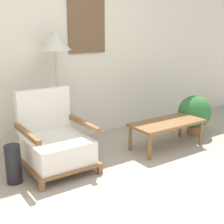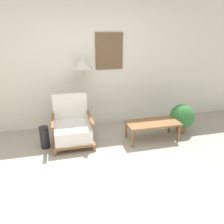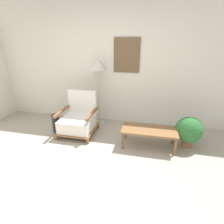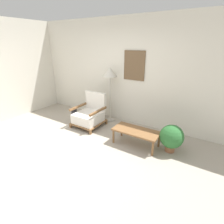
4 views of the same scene
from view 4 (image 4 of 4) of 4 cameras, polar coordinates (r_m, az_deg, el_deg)
name	(u,v)px [view 4 (image 4 of 4)]	position (r m, az deg, el deg)	size (l,w,h in m)	color
ground_plane	(67,157)	(3.64, -14.33, -14.08)	(14.00, 14.00, 0.00)	#A89E8E
wall_back	(123,72)	(4.75, 3.63, 12.80)	(8.00, 0.09, 2.70)	silver
wall_left	(3,72)	(5.62, -32.07, 11.01)	(0.06, 8.00, 2.70)	silver
armchair	(90,115)	(4.67, -7.36, -0.95)	(0.71, 0.74, 0.86)	brown
floor_lamp	(110,75)	(4.64, -0.65, 12.12)	(0.38, 0.38, 1.50)	#B7B2A8
coffee_table	(136,132)	(3.78, 7.87, -6.48)	(0.98, 0.45, 0.35)	brown
vase	(74,115)	(4.97, -12.19, -1.05)	(0.16, 0.16, 0.40)	black
potted_plant	(172,137)	(3.72, 18.86, -7.74)	(0.48, 0.48, 0.58)	#935B3D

